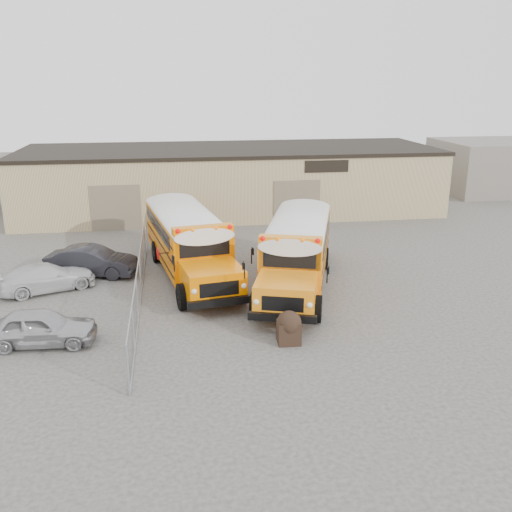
{
  "coord_description": "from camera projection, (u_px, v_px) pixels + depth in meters",
  "views": [
    {
      "loc": [
        -4.45,
        -22.14,
        9.52
      ],
      "look_at": [
        -0.63,
        2.98,
        1.6
      ],
      "focal_mm": 40.0,
      "sensor_mm": 36.0,
      "label": 1
    }
  ],
  "objects": [
    {
      "name": "chainlink_fence",
      "position": [
        140.0,
        276.0,
        26.07
      ],
      "size": [
        0.07,
        18.07,
        1.81
      ],
      "color": "#9A9CA2",
      "rests_on": "ground"
    },
    {
      "name": "distant_building_right",
      "position": [
        498.0,
        166.0,
        49.81
      ],
      "size": [
        10.0,
        8.0,
        4.4
      ],
      "primitive_type": "cube",
      "color": "gray",
      "rests_on": "ground"
    },
    {
      "name": "car_dark",
      "position": [
        92.0,
        261.0,
        28.65
      ],
      "size": [
        4.78,
        2.67,
        1.49
      ],
      "primitive_type": "imported",
      "rotation": [
        0.0,
        0.0,
        1.32
      ],
      "color": "black",
      "rests_on": "ground"
    },
    {
      "name": "warehouse",
      "position": [
        230.0,
        179.0,
        42.53
      ],
      "size": [
        30.2,
        10.2,
        4.67
      ],
      "color": "#CFB480",
      "rests_on": "ground"
    },
    {
      "name": "car_silver",
      "position": [
        40.0,
        327.0,
        21.14
      ],
      "size": [
        4.18,
        1.86,
        1.4
      ],
      "primitive_type": "imported",
      "rotation": [
        0.0,
        0.0,
        1.52
      ],
      "color": "#B5B5BA",
      "rests_on": "ground"
    },
    {
      "name": "car_white",
      "position": [
        46.0,
        277.0,
        26.62
      ],
      "size": [
        4.78,
        3.38,
        1.28
      ],
      "primitive_type": "imported",
      "rotation": [
        0.0,
        0.0,
        1.97
      ],
      "color": "silver",
      "rests_on": "ground"
    },
    {
      "name": "tarp_bundle",
      "position": [
        289.0,
        327.0,
        21.3
      ],
      "size": [
        0.94,
        0.94,
        1.28
      ],
      "color": "black",
      "rests_on": "ground"
    },
    {
      "name": "ground",
      "position": [
        281.0,
        311.0,
        24.37
      ],
      "size": [
        120.0,
        120.0,
        0.0
      ],
      "primitive_type": "plane",
      "color": "#43403E",
      "rests_on": "ground"
    },
    {
      "name": "school_bus_left",
      "position": [
        165.0,
        209.0,
        34.88
      ],
      "size": [
        4.61,
        11.61,
        3.31
      ],
      "color": "orange",
      "rests_on": "ground"
    },
    {
      "name": "school_bus_right",
      "position": [
        307.0,
        214.0,
        33.63
      ],
      "size": [
        5.93,
        11.37,
        3.24
      ],
      "color": "orange",
      "rests_on": "ground"
    }
  ]
}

